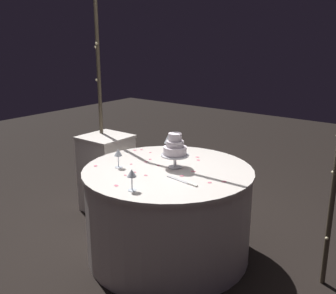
# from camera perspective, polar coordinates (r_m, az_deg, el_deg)

# --- Properties ---
(ground_plane) EXTENTS (12.00, 12.00, 0.00)m
(ground_plane) POSITION_cam_1_polar(r_m,az_deg,el_deg) (3.42, 0.00, -14.99)
(ground_plane) COLOR black
(decorative_arch) EXTENTS (2.35, 0.06, 2.24)m
(decorative_arch) POSITION_cam_1_polar(r_m,az_deg,el_deg) (3.24, 4.11, 11.32)
(decorative_arch) COLOR #473D2D
(decorative_arch) RESTS_ON ground
(main_table) EXTENTS (1.34, 1.34, 0.74)m
(main_table) POSITION_cam_1_polar(r_m,az_deg,el_deg) (3.24, 0.00, -9.36)
(main_table) COLOR silver
(main_table) RESTS_ON ground
(side_table) EXTENTS (0.44, 0.44, 0.78)m
(side_table) POSITION_cam_1_polar(r_m,az_deg,el_deg) (4.09, -8.79, -3.74)
(side_table) COLOR silver
(side_table) RESTS_ON ground
(tiered_cake) EXTENTS (0.22, 0.22, 0.28)m
(tiered_cake) POSITION_cam_1_polar(r_m,az_deg,el_deg) (3.09, 1.02, -0.18)
(tiered_cake) COLOR silver
(tiered_cake) RESTS_ON main_table
(wine_glass_0) EXTENTS (0.07, 0.07, 0.17)m
(wine_glass_0) POSITION_cam_1_polar(r_m,az_deg,el_deg) (3.45, -0.00, 1.04)
(wine_glass_0) COLOR silver
(wine_glass_0) RESTS_ON main_table
(wine_glass_1) EXTENTS (0.06, 0.06, 0.15)m
(wine_glass_1) POSITION_cam_1_polar(r_m,az_deg,el_deg) (3.13, -7.17, -0.91)
(wine_glass_1) COLOR silver
(wine_glass_1) RESTS_ON main_table
(wine_glass_2) EXTENTS (0.07, 0.07, 0.15)m
(wine_glass_2) POSITION_cam_1_polar(r_m,az_deg,el_deg) (2.66, -5.23, -3.91)
(wine_glass_2) COLOR silver
(wine_glass_2) RESTS_ON main_table
(cake_knife) EXTENTS (0.29, 0.07, 0.01)m
(cake_knife) POSITION_cam_1_polar(r_m,az_deg,el_deg) (2.83, 2.29, -4.99)
(cake_knife) COLOR silver
(cake_knife) RESTS_ON main_table
(rose_petal_0) EXTENTS (0.02, 0.03, 0.00)m
(rose_petal_0) POSITION_cam_1_polar(r_m,az_deg,el_deg) (3.22, -5.34, -2.47)
(rose_petal_0) COLOR #EA6B84
(rose_petal_0) RESTS_ON main_table
(rose_petal_1) EXTENTS (0.04, 0.04, 0.00)m
(rose_petal_1) POSITION_cam_1_polar(r_m,az_deg,el_deg) (2.95, 2.03, -4.16)
(rose_petal_1) COLOR #EA6B84
(rose_petal_1) RESTS_ON main_table
(rose_petal_2) EXTENTS (0.03, 0.03, 0.00)m
(rose_petal_2) POSITION_cam_1_polar(r_m,az_deg,el_deg) (3.62, -3.82, -0.37)
(rose_petal_2) COLOR #EA6B84
(rose_petal_2) RESTS_ON main_table
(rose_petal_3) EXTENTS (0.04, 0.03, 0.00)m
(rose_petal_3) POSITION_cam_1_polar(r_m,az_deg,el_deg) (3.40, 4.24, -1.45)
(rose_petal_3) COLOR #EA6B84
(rose_petal_3) RESTS_ON main_table
(rose_petal_4) EXTENTS (0.02, 0.03, 0.00)m
(rose_petal_4) POSITION_cam_1_polar(r_m,az_deg,el_deg) (3.32, 0.86, -1.83)
(rose_petal_4) COLOR #EA6B84
(rose_petal_4) RESTS_ON main_table
(rose_petal_5) EXTENTS (0.03, 0.02, 0.00)m
(rose_petal_5) POSITION_cam_1_polar(r_m,az_deg,el_deg) (2.98, -6.17, -4.04)
(rose_petal_5) COLOR #EA6B84
(rose_petal_5) RESTS_ON main_table
(rose_petal_6) EXTENTS (0.04, 0.04, 0.00)m
(rose_petal_6) POSITION_cam_1_polar(r_m,az_deg,el_deg) (3.61, -4.78, -0.45)
(rose_petal_6) COLOR #EA6B84
(rose_petal_6) RESTS_ON main_table
(rose_petal_7) EXTENTS (0.04, 0.03, 0.00)m
(rose_petal_7) POSITION_cam_1_polar(r_m,az_deg,el_deg) (3.47, -7.00, -1.17)
(rose_petal_7) COLOR #EA6B84
(rose_petal_7) RESTS_ON main_table
(rose_petal_8) EXTENTS (0.03, 0.02, 0.00)m
(rose_petal_8) POSITION_cam_1_polar(r_m,az_deg,el_deg) (3.34, -2.58, -1.76)
(rose_petal_8) COLOR #EA6B84
(rose_petal_8) RESTS_ON main_table
(rose_petal_9) EXTENTS (0.05, 0.05, 0.00)m
(rose_petal_9) POSITION_cam_1_polar(r_m,az_deg,el_deg) (3.22, -10.36, -2.67)
(rose_petal_9) COLOR #EA6B84
(rose_petal_9) RESTS_ON main_table
(rose_petal_10) EXTENTS (0.05, 0.05, 0.00)m
(rose_petal_10) POSITION_cam_1_polar(r_m,az_deg,el_deg) (2.87, 8.07, -4.93)
(rose_petal_10) COLOR #EA6B84
(rose_petal_10) RESTS_ON main_table
(rose_petal_11) EXTENTS (0.03, 0.02, 0.00)m
(rose_petal_11) POSITION_cam_1_polar(r_m,az_deg,el_deg) (3.34, 0.28, -1.74)
(rose_petal_11) COLOR #EA6B84
(rose_petal_11) RESTS_ON main_table
(rose_petal_12) EXTENTS (0.02, 0.03, 0.00)m
(rose_petal_12) POSITION_cam_1_polar(r_m,az_deg,el_deg) (3.53, -2.56, -0.78)
(rose_petal_12) COLOR #EA6B84
(rose_petal_12) RESTS_ON main_table
(rose_petal_13) EXTENTS (0.03, 0.03, 0.00)m
(rose_petal_13) POSITION_cam_1_polar(r_m,az_deg,el_deg) (3.18, -1.38, -2.65)
(rose_petal_13) COLOR #EA6B84
(rose_petal_13) RESTS_ON main_table
(rose_petal_14) EXTENTS (0.04, 0.04, 0.00)m
(rose_petal_14) POSITION_cam_1_polar(r_m,az_deg,el_deg) (3.05, 3.65, -3.51)
(rose_petal_14) COLOR #EA6B84
(rose_petal_14) RESTS_ON main_table
(rose_petal_15) EXTENTS (0.04, 0.03, 0.00)m
(rose_petal_15) POSITION_cam_1_polar(r_m,az_deg,el_deg) (2.79, -7.45, -5.50)
(rose_petal_15) COLOR #EA6B84
(rose_petal_15) RESTS_ON main_table
(rose_petal_16) EXTENTS (0.03, 0.04, 0.00)m
(rose_petal_16) POSITION_cam_1_polar(r_m,az_deg,el_deg) (3.28, -3.19, -2.13)
(rose_petal_16) COLOR #EA6B84
(rose_petal_16) RESTS_ON main_table
(rose_petal_17) EXTENTS (0.03, 0.02, 0.00)m
(rose_petal_17) POSITION_cam_1_polar(r_m,az_deg,el_deg) (3.04, -4.75, -3.61)
(rose_petal_17) COLOR #EA6B84
(rose_petal_17) RESTS_ON main_table
(rose_petal_18) EXTENTS (0.04, 0.04, 0.00)m
(rose_petal_18) POSITION_cam_1_polar(r_m,az_deg,el_deg) (2.84, 6.00, -5.10)
(rose_petal_18) COLOR #EA6B84
(rose_petal_18) RESTS_ON main_table
(rose_petal_19) EXTENTS (0.04, 0.04, 0.00)m
(rose_petal_19) POSITION_cam_1_polar(r_m,az_deg,el_deg) (3.32, 4.37, -1.89)
(rose_petal_19) COLOR #EA6B84
(rose_petal_19) RESTS_ON main_table
(rose_petal_20) EXTENTS (0.03, 0.03, 0.00)m
(rose_petal_20) POSITION_cam_1_polar(r_m,az_deg,el_deg) (2.97, -3.21, -4.07)
(rose_petal_20) COLOR #EA6B84
(rose_petal_20) RESTS_ON main_table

